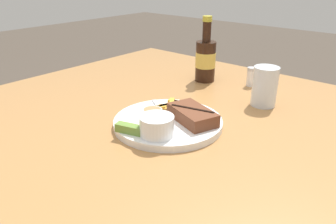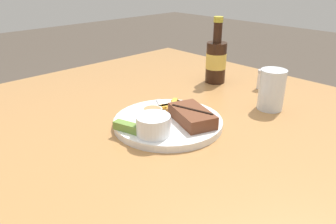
{
  "view_description": "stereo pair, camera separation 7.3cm",
  "coord_description": "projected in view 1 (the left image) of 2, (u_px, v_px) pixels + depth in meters",
  "views": [
    {
      "loc": [
        0.49,
        -0.57,
        1.11
      ],
      "look_at": [
        0.0,
        0.0,
        0.78
      ],
      "focal_mm": 35.0,
      "sensor_mm": 36.0,
      "label": 1
    },
    {
      "loc": [
        0.55,
        -0.52,
        1.11
      ],
      "look_at": [
        0.0,
        0.0,
        0.78
      ],
      "focal_mm": 35.0,
      "sensor_mm": 36.0,
      "label": 2
    }
  ],
  "objects": [
    {
      "name": "fork_utensil",
      "position": [
        160.0,
        108.0,
        0.9
      ],
      "size": [
        0.12,
        0.08,
        0.0
      ],
      "rotation": [
        0.0,
        0.0,
        5.74
      ],
      "color": "#B7B7BC",
      "rests_on": "dinner_plate"
    },
    {
      "name": "coleslaw_cup",
      "position": [
        157.0,
        125.0,
        0.75
      ],
      "size": [
        0.08,
        0.08,
        0.05
      ],
      "color": "white",
      "rests_on": "dinner_plate"
    },
    {
      "name": "salt_shaker",
      "position": [
        251.0,
        77.0,
        1.11
      ],
      "size": [
        0.03,
        0.03,
        0.07
      ],
      "color": "white",
      "rests_on": "dining_table"
    },
    {
      "name": "dipping_sauce_cup",
      "position": [
        152.0,
        114.0,
        0.83
      ],
      "size": [
        0.05,
        0.05,
        0.03
      ],
      "color": "silver",
      "rests_on": "dinner_plate"
    },
    {
      "name": "beer_bottle",
      "position": [
        206.0,
        59.0,
        1.14
      ],
      "size": [
        0.07,
        0.07,
        0.23
      ],
      "color": "black",
      "rests_on": "dining_table"
    },
    {
      "name": "drinking_glass",
      "position": [
        265.0,
        86.0,
        0.95
      ],
      "size": [
        0.07,
        0.07,
        0.12
      ],
      "color": "silver",
      "rests_on": "dining_table"
    },
    {
      "name": "dining_table",
      "position": [
        168.0,
        149.0,
        0.87
      ],
      "size": [
        1.29,
        1.23,
        0.74
      ],
      "color": "#A87542",
      "rests_on": "ground_plane"
    },
    {
      "name": "dinner_plate",
      "position": [
        168.0,
        122.0,
        0.84
      ],
      "size": [
        0.28,
        0.28,
        0.02
      ],
      "color": "white",
      "rests_on": "dining_table"
    },
    {
      "name": "steak_portion",
      "position": [
        192.0,
        115.0,
        0.82
      ],
      "size": [
        0.15,
        0.11,
        0.03
      ],
      "color": "brown",
      "rests_on": "dinner_plate"
    },
    {
      "name": "pickle_spear",
      "position": [
        132.0,
        129.0,
        0.76
      ],
      "size": [
        0.08,
        0.04,
        0.02
      ],
      "color": "olive",
      "rests_on": "dinner_plate"
    },
    {
      "name": "fries_pile",
      "position": [
        171.0,
        106.0,
        0.9
      ],
      "size": [
        0.07,
        0.09,
        0.02
      ],
      "color": "gold",
      "rests_on": "dinner_plate"
    }
  ]
}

